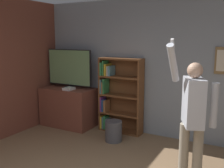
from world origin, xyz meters
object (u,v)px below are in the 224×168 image
Objects in this scene: bookshelf at (117,95)px; television at (69,68)px; person at (193,112)px; waste_bin at (114,131)px; game_console at (69,89)px.

television is at bearing -172.79° from bookshelf.
television is 0.58× the size of person.
waste_bin is at bearing -16.85° from television.
person is at bearing -19.65° from game_console.
waste_bin is at bearing -139.08° from person.
game_console is 0.12× the size of person.
waste_bin is (0.20, -0.54, -0.57)m from bookshelf.
television is 0.48m from game_console.
game_console is 1.37m from waste_bin.
television is 2.83× the size of waste_bin.
bookshelf is 0.81m from waste_bin.
game_console is 2.94m from person.
television is at bearing -134.78° from person.
television reaches higher than bookshelf.
waste_bin is at bearing -9.09° from game_console.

